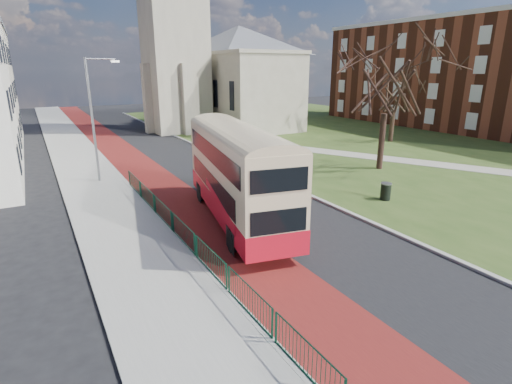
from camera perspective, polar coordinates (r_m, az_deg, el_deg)
ground at (r=14.91m, az=8.11°, el=-12.89°), size 160.00×160.00×0.00m
road_carriageway at (r=32.45m, az=-11.45°, el=3.66°), size 9.00×120.00×0.01m
bus_lane at (r=31.76m, az=-16.08°, el=3.03°), size 3.40×120.00×0.01m
pavement_west at (r=31.16m, az=-22.87°, el=2.17°), size 4.00×120.00×0.12m
kerb_west at (r=31.41m, az=-19.27°, el=2.69°), size 0.25×120.00×0.13m
kerb_east at (r=35.85m, az=-5.46°, el=5.30°), size 0.25×80.00×0.13m
grass_green at (r=47.38m, az=17.28°, el=7.47°), size 40.00×80.00×0.04m
footpath at (r=35.28m, az=24.49°, el=3.60°), size 18.84×32.82×0.03m
pedestrian_railing at (r=16.51m, az=-8.72°, el=-7.63°), size 0.07×24.00×1.12m
gothic_church at (r=52.65m, az=-6.65°, el=23.35°), size 16.38×18.00×40.00m
brick_terrace at (r=56.69m, az=29.63°, el=14.41°), size 10.30×44.30×13.50m
streetlamp at (r=28.50m, az=-22.10°, el=10.28°), size 2.13×0.18×8.00m
bus at (r=19.60m, az=-2.69°, el=3.14°), size 4.68×11.48×4.68m
winter_tree_near at (r=31.48m, az=18.41°, el=16.53°), size 8.85×8.85×10.77m
winter_tree_far at (r=44.40m, az=19.33°, el=14.02°), size 5.59×5.59×8.12m
litter_bin at (r=24.58m, az=18.04°, el=0.10°), size 0.78×0.78×1.02m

